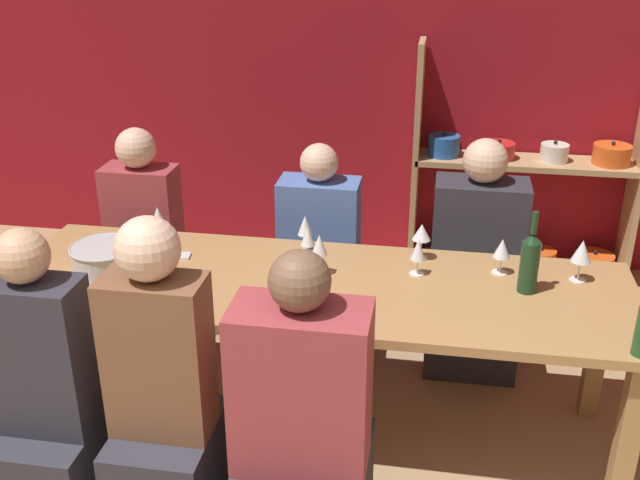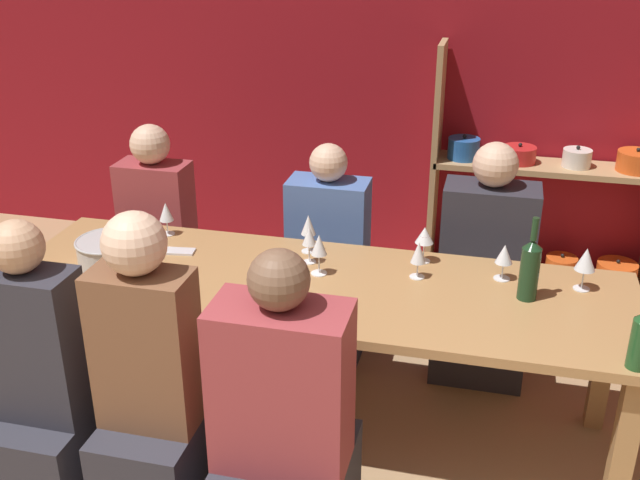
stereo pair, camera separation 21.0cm
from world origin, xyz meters
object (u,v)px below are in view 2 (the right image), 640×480
object	(u,v)px
wine_glass_red_c	(154,246)
cell_phone	(178,251)
wine_glass_empty_a	(319,246)
person_near_b	(154,420)
person_far_a	(328,276)
person_far_c	(483,288)
wine_glass_red_f	(166,213)
person_near_a	(283,464)
wine_glass_white_b	(586,261)
dining_table	(314,300)
wine_glass_red_a	(308,226)
wine_bottle_dark	(530,268)
wine_glass_red_e	(418,254)
wine_glass_red_b	(425,236)
wine_glass_white_a	(504,255)
shelf_unit	(545,205)
mixing_bowl	(110,250)
person_near_c	(46,407)
person_far_b	(161,255)
wine_glass_red_d	(309,237)

from	to	relation	value
wine_glass_red_c	cell_phone	xyz separation A→B (m)	(0.02, 0.20, -0.11)
wine_glass_empty_a	person_near_b	world-z (taller)	person_near_b
person_far_a	person_far_c	bearing A→B (deg)	-178.35
wine_glass_empty_a	person_far_a	world-z (taller)	person_far_a
wine_glass_red_f	person_near_a	size ratio (longest dim) A/B	0.13
wine_glass_white_b	person_near_b	size ratio (longest dim) A/B	0.14
wine_glass_empty_a	wine_glass_white_b	world-z (taller)	wine_glass_white_b
dining_table	wine_glass_red_a	world-z (taller)	wine_glass_red_a
wine_glass_empty_a	wine_glass_red_a	xyz separation A→B (m)	(-0.10, 0.21, -0.00)
person_far_a	wine_bottle_dark	bearing A→B (deg)	145.83
wine_glass_red_c	wine_glass_red_e	size ratio (longest dim) A/B	0.99
dining_table	person_far_c	xyz separation A→B (m)	(0.69, 0.75, -0.24)
wine_glass_red_a	cell_phone	xyz separation A→B (m)	(-0.58, -0.15, -0.12)
wine_glass_red_b	wine_glass_red_f	bearing A→B (deg)	179.55
person_near_a	wine_glass_red_a	bearing A→B (deg)	99.91
wine_glass_empty_a	person_near_b	size ratio (longest dim) A/B	0.14
wine_glass_white_a	wine_glass_red_f	size ratio (longest dim) A/B	0.98
wine_glass_white_a	wine_glass_red_e	xyz separation A→B (m)	(-0.35, -0.07, -0.00)
dining_table	wine_glass_white_b	size ratio (longest dim) A/B	14.37
wine_glass_red_c	person_far_c	size ratio (longest dim) A/B	0.14
wine_glass_white_a	cell_phone	bearing A→B (deg)	-176.87
shelf_unit	dining_table	distance (m)	2.07
mixing_bowl	person_near_b	size ratio (longest dim) A/B	0.23
cell_phone	person_near_c	distance (m)	0.90
wine_glass_white_a	person_far_b	distance (m)	1.93
wine_glass_empty_a	wine_glass_red_d	xyz separation A→B (m)	(-0.07, 0.10, -0.01)
wine_glass_white_a	person_near_a	bearing A→B (deg)	-124.27
shelf_unit	wine_glass_white_a	distance (m)	1.64
wine_glass_empty_a	wine_glass_white_a	world-z (taller)	wine_glass_empty_a
person_far_a	person_near_c	size ratio (longest dim) A/B	0.93
wine_glass_red_e	shelf_unit	bearing A→B (deg)	69.91
dining_table	person_near_c	xyz separation A→B (m)	(-0.88, -0.69, -0.21)
wine_glass_white_b	wine_glass_red_e	world-z (taller)	wine_glass_white_b
wine_bottle_dark	wine_glass_red_f	bearing A→B (deg)	171.43
wine_glass_red_f	person_far_b	size ratio (longest dim) A/B	0.14
wine_glass_red_b	person_near_c	size ratio (longest dim) A/B	0.14
wine_glass_red_c	wine_glass_red_e	world-z (taller)	wine_glass_red_e
wine_glass_red_f	person_far_a	distance (m)	0.93
cell_phone	person_far_b	xyz separation A→B (m)	(-0.38, 0.57, -0.32)
wine_glass_red_c	cell_phone	distance (m)	0.23
dining_table	wine_glass_red_f	size ratio (longest dim) A/B	16.32
mixing_bowl	wine_bottle_dark	distance (m)	1.79
wine_glass_red_e	person_far_b	bearing A→B (deg)	159.16
wine_glass_white_a	wine_glass_red_d	bearing A→B (deg)	-177.40
wine_glass_red_c	person_far_c	distance (m)	1.67
wine_glass_red_b	person_near_a	xyz separation A→B (m)	(-0.33, -1.09, -0.42)
shelf_unit	person_far_c	distance (m)	1.10
wine_glass_empty_a	person_far_a	bearing A→B (deg)	99.79
dining_table	mixing_bowl	xyz separation A→B (m)	(-0.92, -0.03, 0.14)
person_near_a	person_far_a	world-z (taller)	person_near_a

